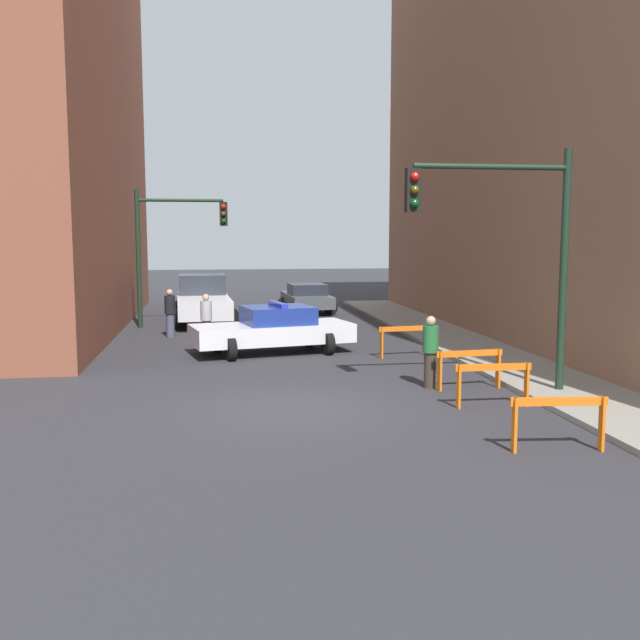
# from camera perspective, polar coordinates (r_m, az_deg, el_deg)

# --- Properties ---
(ground_plane) EXTENTS (120.00, 120.00, 0.00)m
(ground_plane) POSITION_cam_1_polar(r_m,az_deg,el_deg) (14.64, -1.95, -7.01)
(ground_plane) COLOR #2D2D33
(sidewalk_right) EXTENTS (2.40, 44.00, 0.12)m
(sidewalk_right) POSITION_cam_1_polar(r_m,az_deg,el_deg) (16.50, 20.08, -5.63)
(sidewalk_right) COLOR gray
(sidewalk_right) RESTS_ON ground_plane
(traffic_light_near) EXTENTS (3.64, 0.35, 5.20)m
(traffic_light_near) POSITION_cam_1_polar(r_m,az_deg,el_deg) (15.81, 15.25, 6.69)
(traffic_light_near) COLOR black
(traffic_light_near) RESTS_ON sidewalk_right
(traffic_light_far) EXTENTS (3.44, 0.35, 5.20)m
(traffic_light_far) POSITION_cam_1_polar(r_m,az_deg,el_deg) (27.62, -12.09, 6.44)
(traffic_light_far) COLOR black
(traffic_light_far) RESTS_ON ground_plane
(police_car) EXTENTS (4.99, 2.97, 1.52)m
(police_car) POSITION_cam_1_polar(r_m,az_deg,el_deg) (21.19, -3.75, -0.73)
(police_car) COLOR white
(police_car) RESTS_ON ground_plane
(white_truck) EXTENTS (2.82, 5.49, 1.90)m
(white_truck) POSITION_cam_1_polar(r_m,az_deg,el_deg) (28.83, -9.35, 1.55)
(white_truck) COLOR silver
(white_truck) RESTS_ON ground_plane
(parked_car_near) EXTENTS (2.41, 4.38, 1.31)m
(parked_car_near) POSITION_cam_1_polar(r_m,az_deg,el_deg) (32.48, -1.07, 1.81)
(parked_car_near) COLOR #474C51
(parked_car_near) RESTS_ON ground_plane
(pedestrian_crossing) EXTENTS (0.50, 0.50, 1.66)m
(pedestrian_crossing) POSITION_cam_1_polar(r_m,az_deg,el_deg) (22.76, -9.08, 0.06)
(pedestrian_crossing) COLOR #382D23
(pedestrian_crossing) RESTS_ON ground_plane
(pedestrian_corner) EXTENTS (0.44, 0.44, 1.66)m
(pedestrian_corner) POSITION_cam_1_polar(r_m,az_deg,el_deg) (24.97, -11.91, 0.59)
(pedestrian_corner) COLOR #474C66
(pedestrian_corner) RESTS_ON ground_plane
(pedestrian_sidewalk) EXTENTS (0.48, 0.48, 1.66)m
(pedestrian_sidewalk) POSITION_cam_1_polar(r_m,az_deg,el_deg) (16.55, 8.82, -2.44)
(pedestrian_sidewalk) COLOR #382D23
(pedestrian_sidewalk) RESTS_ON ground_plane
(barrier_front) EXTENTS (1.60, 0.31, 0.90)m
(barrier_front) POSITION_cam_1_polar(r_m,az_deg,el_deg) (12.22, 18.56, -7.17)
(barrier_front) COLOR orange
(barrier_front) RESTS_ON ground_plane
(barrier_mid) EXTENTS (1.60, 0.19, 0.90)m
(barrier_mid) POSITION_cam_1_polar(r_m,az_deg,el_deg) (14.96, 13.68, -4.49)
(barrier_mid) COLOR orange
(barrier_mid) RESTS_ON ground_plane
(barrier_back) EXTENTS (1.60, 0.29, 0.90)m
(barrier_back) POSITION_cam_1_polar(r_m,az_deg,el_deg) (16.56, 11.86, -3.36)
(barrier_back) COLOR orange
(barrier_back) RESTS_ON ground_plane
(barrier_corner) EXTENTS (1.59, 0.36, 0.90)m
(barrier_corner) POSITION_cam_1_polar(r_m,az_deg,el_deg) (20.62, 6.81, -1.28)
(barrier_corner) COLOR orange
(barrier_corner) RESTS_ON ground_plane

